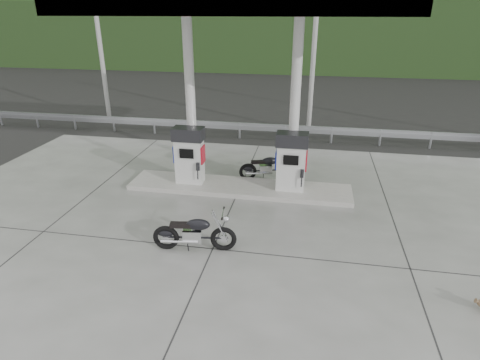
% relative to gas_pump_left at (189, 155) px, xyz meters
% --- Properties ---
extents(ground, '(160.00, 160.00, 0.00)m').
position_rel_gas_pump_left_xyz_m(ground, '(1.60, -2.50, -1.07)').
color(ground, black).
rests_on(ground, ground).
extents(forecourt_apron, '(18.00, 14.00, 0.02)m').
position_rel_gas_pump_left_xyz_m(forecourt_apron, '(1.60, -2.50, -1.06)').
color(forecourt_apron, slate).
rests_on(forecourt_apron, ground).
extents(pump_island, '(7.00, 1.40, 0.15)m').
position_rel_gas_pump_left_xyz_m(pump_island, '(1.60, 0.00, -0.98)').
color(pump_island, gray).
rests_on(pump_island, forecourt_apron).
extents(gas_pump_left, '(0.95, 0.55, 1.80)m').
position_rel_gas_pump_left_xyz_m(gas_pump_left, '(0.00, 0.00, 0.00)').
color(gas_pump_left, silver).
rests_on(gas_pump_left, pump_island).
extents(gas_pump_right, '(0.95, 0.55, 1.80)m').
position_rel_gas_pump_left_xyz_m(gas_pump_right, '(3.20, 0.00, 0.00)').
color(gas_pump_right, silver).
rests_on(gas_pump_right, pump_island).
extents(canopy_column_left, '(0.30, 0.30, 5.00)m').
position_rel_gas_pump_left_xyz_m(canopy_column_left, '(0.00, 0.40, 1.60)').
color(canopy_column_left, silver).
rests_on(canopy_column_left, pump_island).
extents(canopy_column_right, '(0.30, 0.30, 5.00)m').
position_rel_gas_pump_left_xyz_m(canopy_column_right, '(3.20, 0.40, 1.60)').
color(canopy_column_right, silver).
rests_on(canopy_column_right, pump_island).
extents(canopy_roof, '(8.50, 5.00, 0.40)m').
position_rel_gas_pump_left_xyz_m(canopy_roof, '(1.60, 0.00, 4.30)').
color(canopy_roof, silver).
rests_on(canopy_roof, canopy_column_left).
extents(guardrail, '(26.00, 0.16, 1.42)m').
position_rel_gas_pump_left_xyz_m(guardrail, '(1.60, 5.50, -0.36)').
color(guardrail, gray).
rests_on(guardrail, ground).
extents(road, '(60.00, 7.00, 0.01)m').
position_rel_gas_pump_left_xyz_m(road, '(1.60, 9.00, -1.07)').
color(road, black).
rests_on(road, ground).
extents(utility_pole_a, '(0.22, 0.22, 8.00)m').
position_rel_gas_pump_left_xyz_m(utility_pole_a, '(-6.40, 7.00, 2.93)').
color(utility_pole_a, gray).
rests_on(utility_pole_a, ground).
extents(utility_pole_b, '(0.22, 0.22, 8.00)m').
position_rel_gas_pump_left_xyz_m(utility_pole_b, '(3.60, 7.00, 2.93)').
color(utility_pole_b, gray).
rests_on(utility_pole_b, ground).
extents(tree_band, '(80.00, 6.00, 6.00)m').
position_rel_gas_pump_left_xyz_m(tree_band, '(1.60, 27.50, 1.93)').
color(tree_band, black).
rests_on(tree_band, ground).
extents(forested_hills, '(100.00, 40.00, 140.00)m').
position_rel_gas_pump_left_xyz_m(forested_hills, '(1.60, 57.50, -1.07)').
color(forested_hills, black).
rests_on(forested_hills, ground).
extents(motorcycle_left, '(1.92, 0.83, 0.88)m').
position_rel_gas_pump_left_xyz_m(motorcycle_left, '(1.19, -3.58, -0.61)').
color(motorcycle_left, black).
rests_on(motorcycle_left, forecourt_apron).
extents(motorcycle_right, '(1.83, 1.03, 0.83)m').
position_rel_gas_pump_left_xyz_m(motorcycle_right, '(2.35, 1.03, -0.64)').
color(motorcycle_right, black).
rests_on(motorcycle_right, forecourt_apron).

